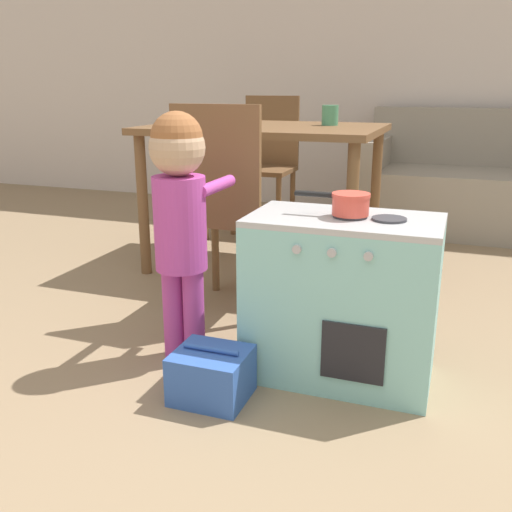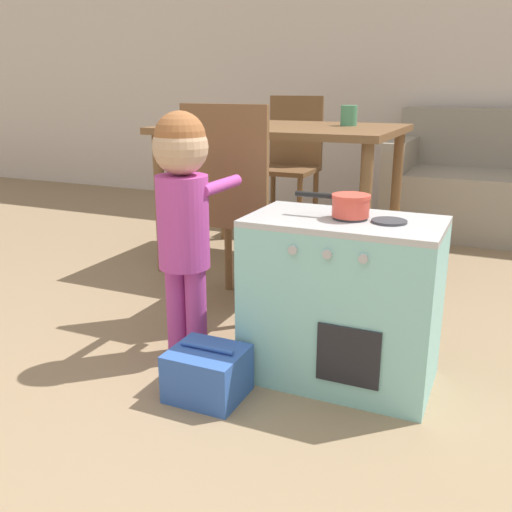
{
  "view_description": "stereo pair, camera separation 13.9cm",
  "coord_description": "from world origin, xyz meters",
  "views": [
    {
      "loc": [
        0.53,
        -0.9,
        0.98
      ],
      "look_at": [
        -0.1,
        0.83,
        0.43
      ],
      "focal_mm": 40.0,
      "sensor_mm": 36.0,
      "label": 1
    },
    {
      "loc": [
        0.66,
        -0.84,
        0.98
      ],
      "look_at": [
        -0.1,
        0.83,
        0.43
      ],
      "focal_mm": 40.0,
      "sensor_mm": 36.0,
      "label": 2
    }
  ],
  "objects": [
    {
      "name": "dining_chair_far",
      "position": [
        -0.74,
        2.83,
        0.48
      ],
      "size": [
        0.38,
        0.38,
        0.91
      ],
      "rotation": [
        0.0,
        0.0,
        3.14
      ],
      "color": "brown",
      "rests_on": "ground_plane"
    },
    {
      "name": "wall_back",
      "position": [
        0.0,
        3.75,
        1.3
      ],
      "size": [
        10.0,
        0.06,
        2.6
      ],
      "color": "beige",
      "rests_on": "ground_plane"
    },
    {
      "name": "toy_pot",
      "position": [
        0.2,
        0.91,
        0.62
      ],
      "size": [
        0.25,
        0.12,
        0.07
      ],
      "color": "#E04C3D",
      "rests_on": "play_kitchen"
    },
    {
      "name": "dining_table",
      "position": [
        -0.48,
        2.04,
        0.68
      ],
      "size": [
        1.22,
        0.86,
        0.77
      ],
      "color": "brown",
      "rests_on": "ground_plane"
    },
    {
      "name": "dining_chair_near",
      "position": [
        -0.4,
        1.31,
        0.48
      ],
      "size": [
        0.38,
        0.38,
        0.91
      ],
      "color": "brown",
      "rests_on": "ground_plane"
    },
    {
      "name": "toy_basket",
      "position": [
        -0.17,
        0.61,
        0.08
      ],
      "size": [
        0.23,
        0.21,
        0.18
      ],
      "color": "#335BB2",
      "rests_on": "ground_plane"
    },
    {
      "name": "cup_on_table",
      "position": [
        -0.16,
        2.17,
        0.82
      ],
      "size": [
        0.09,
        0.09,
        0.1
      ],
      "color": "#478E66",
      "rests_on": "dining_table"
    },
    {
      "name": "play_kitchen",
      "position": [
        0.19,
        0.91,
        0.28
      ],
      "size": [
        0.62,
        0.37,
        0.57
      ],
      "color": "#8CD1CC",
      "rests_on": "ground_plane"
    },
    {
      "name": "couch",
      "position": [
        0.75,
        3.32,
        0.3
      ],
      "size": [
        1.75,
        0.82,
        0.82
      ],
      "color": "gray",
      "rests_on": "ground_plane"
    },
    {
      "name": "child_figure",
      "position": [
        -0.38,
        0.84,
        0.59
      ],
      "size": [
        0.21,
        0.36,
        0.9
      ],
      "color": "#BC429E",
      "rests_on": "ground_plane"
    }
  ]
}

